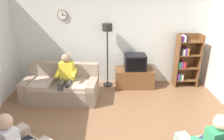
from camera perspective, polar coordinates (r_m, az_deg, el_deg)
name	(u,v)px	position (r m, az deg, el deg)	size (l,w,h in m)	color
ground_plane	(114,137)	(4.27, 0.64, -18.09)	(12.00, 12.00, 0.00)	brown
back_wall_assembly	(111,39)	(6.10, -0.19, 8.63)	(6.20, 0.17, 2.70)	silver
couch	(61,87)	(5.57, -13.91, -4.72)	(1.98, 1.07, 0.90)	gray
tv_stand	(134,78)	(6.10, 6.21, -2.14)	(1.10, 0.56, 0.56)	brown
tv	(135,62)	(5.90, 6.43, 2.20)	(0.60, 0.49, 0.44)	black
bookshelf	(185,60)	(6.35, 19.67, 2.67)	(0.68, 0.36, 1.55)	brown
floor_lamp	(107,38)	(5.77, -1.31, 8.88)	(0.28, 0.28, 1.85)	black
person_on_couch	(66,76)	(5.28, -12.63, -1.51)	(0.54, 0.56, 1.24)	yellow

